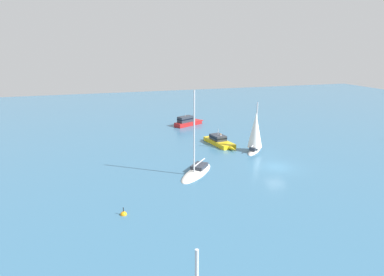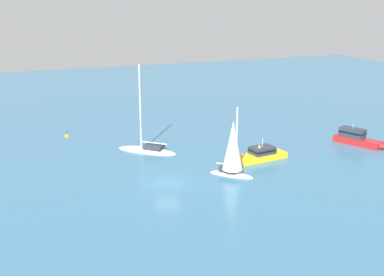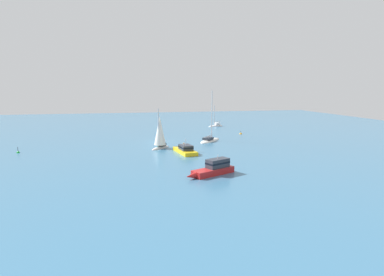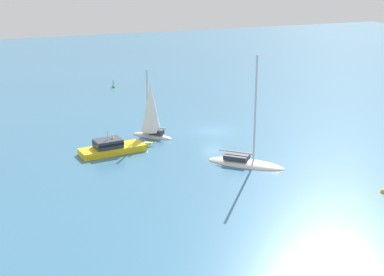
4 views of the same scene
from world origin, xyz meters
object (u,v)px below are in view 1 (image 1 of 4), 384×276
(powerboat, at_px, (219,141))
(channel_buoy, at_px, (124,215))
(yacht_1, at_px, (197,172))
(yacht, at_px, (255,134))
(cabin_cruiser, at_px, (188,122))

(powerboat, xyz_separation_m, channel_buoy, (-17.95, -19.80, -0.58))
(powerboat, xyz_separation_m, yacht_1, (-7.70, -11.39, -0.41))
(yacht, bearing_deg, channel_buoy, 168.42)
(cabin_cruiser, distance_m, channel_buoy, 38.46)
(cabin_cruiser, height_order, powerboat, powerboat)
(cabin_cruiser, relative_size, powerboat, 0.88)
(powerboat, relative_size, channel_buoy, 7.74)
(cabin_cruiser, height_order, channel_buoy, cabin_cruiser)
(powerboat, relative_size, yacht_1, 0.75)
(cabin_cruiser, xyz_separation_m, channel_buoy, (-16.95, -34.51, -0.81))
(cabin_cruiser, distance_m, powerboat, 14.74)
(powerboat, distance_m, channel_buoy, 26.74)
(cabin_cruiser, bearing_deg, yacht_1, -130.16)
(powerboat, height_order, yacht_1, yacht_1)
(yacht_1, bearing_deg, powerboat, -172.43)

